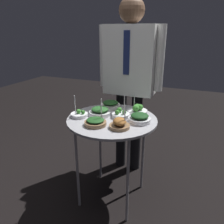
# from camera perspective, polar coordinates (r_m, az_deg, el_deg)

# --- Properties ---
(ground_plane) EXTENTS (8.00, 8.00, 0.00)m
(ground_plane) POSITION_cam_1_polar(r_m,az_deg,el_deg) (2.00, 0.00, -20.95)
(ground_plane) COLOR black
(serving_cart) EXTENTS (0.67, 0.67, 0.71)m
(serving_cart) POSITION_cam_1_polar(r_m,az_deg,el_deg) (1.64, 0.00, -3.36)
(serving_cart) COLOR #939399
(serving_cart) RESTS_ON ground_plane
(bowl_broccoli_back_left) EXTENTS (0.13, 0.13, 0.18)m
(bowl_broccoli_back_left) POSITION_cam_1_polar(r_m,az_deg,el_deg) (1.66, -8.53, -0.58)
(bowl_broccoli_back_left) COLOR silver
(bowl_broccoli_back_left) RESTS_ON serving_cart
(bowl_roast_near_rim) EXTENTS (0.14, 0.14, 0.17)m
(bowl_roast_near_rim) POSITION_cam_1_polar(r_m,az_deg,el_deg) (1.45, 2.00, -3.10)
(bowl_roast_near_rim) COLOR brown
(bowl_roast_near_rim) RESTS_ON serving_cart
(bowl_broccoli_mid_right) EXTENTS (0.13, 0.13, 0.18)m
(bowl_broccoli_mid_right) POSITION_cam_1_polar(r_m,az_deg,el_deg) (1.63, 2.28, -0.65)
(bowl_broccoli_mid_right) COLOR silver
(bowl_broccoli_mid_right) RESTS_ON serving_cart
(bowl_spinach_front_right) EXTENTS (0.16, 0.16, 0.14)m
(bowl_spinach_front_right) POSITION_cam_1_polar(r_m,az_deg,el_deg) (1.67, -3.16, 0.15)
(bowl_spinach_front_right) COLOR silver
(bowl_spinach_front_right) RESTS_ON serving_cart
(bowl_spinach_front_center) EXTENTS (0.15, 0.15, 0.14)m
(bowl_spinach_front_center) POSITION_cam_1_polar(r_m,az_deg,el_deg) (1.50, -4.35, -2.63)
(bowl_spinach_front_center) COLOR brown
(bowl_spinach_front_center) RESTS_ON serving_cart
(bowl_broccoli_back_right) EXTENTS (0.16, 0.16, 0.14)m
(bowl_broccoli_back_right) POSITION_cam_1_polar(r_m,az_deg,el_deg) (1.73, 6.67, 0.69)
(bowl_broccoli_back_right) COLOR silver
(bowl_broccoli_back_right) RESTS_ON serving_cart
(bowl_spinach_mid_left) EXTENTS (0.16, 0.16, 0.06)m
(bowl_spinach_mid_left) POSITION_cam_1_polar(r_m,az_deg,el_deg) (1.84, -0.38, 1.97)
(bowl_spinach_mid_left) COLOR silver
(bowl_spinach_mid_left) RESTS_ON serving_cart
(bowl_spinach_front_left) EXTENTS (0.16, 0.16, 0.06)m
(bowl_spinach_front_left) POSITION_cam_1_polar(r_m,az_deg,el_deg) (1.55, 7.21, -1.62)
(bowl_spinach_front_left) COLOR silver
(bowl_spinach_front_left) RESTS_ON serving_cart
(waiter_figure) EXTENTS (0.58, 0.22, 1.58)m
(waiter_figure) POSITION_cam_1_polar(r_m,az_deg,el_deg) (1.97, 4.76, 11.16)
(waiter_figure) COLOR black
(waiter_figure) RESTS_ON ground_plane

